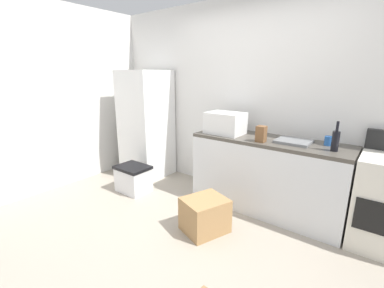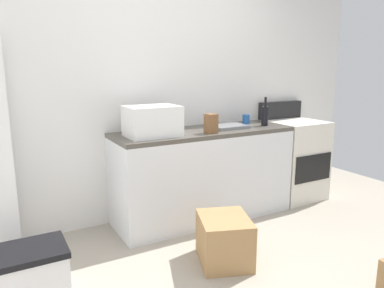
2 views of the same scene
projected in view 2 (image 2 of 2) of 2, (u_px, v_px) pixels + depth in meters
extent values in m
plane|color=#9E9384|center=(254.00, 283.00, 2.59)|extent=(6.00, 6.00, 0.00)
cube|color=silver|center=(160.00, 88.00, 3.64)|extent=(5.00, 0.10, 2.60)
cube|color=silver|center=(204.00, 176.00, 3.67)|extent=(1.80, 0.60, 0.86)
cube|color=#4C473F|center=(204.00, 132.00, 3.57)|extent=(1.80, 0.60, 0.04)
cube|color=silver|center=(293.00, 159.00, 4.25)|extent=(0.60, 0.60, 0.90)
cube|color=black|center=(313.00, 168.00, 3.99)|extent=(0.52, 0.02, 0.30)
cube|color=black|center=(280.00, 110.00, 4.35)|extent=(0.60, 0.08, 0.20)
cube|color=white|center=(152.00, 121.00, 3.22)|extent=(0.46, 0.34, 0.27)
cube|color=slate|center=(227.00, 126.00, 3.70)|extent=(0.36, 0.32, 0.03)
cylinder|color=black|center=(265.00, 116.00, 3.81)|extent=(0.07, 0.07, 0.20)
cylinder|color=black|center=(265.00, 102.00, 3.78)|extent=(0.03, 0.03, 0.10)
cylinder|color=#2659A5|center=(246.00, 119.00, 3.95)|extent=(0.08, 0.08, 0.10)
cube|color=brown|center=(211.00, 124.00, 3.38)|extent=(0.10, 0.10, 0.18)
cube|color=#A37A4C|center=(224.00, 240.00, 2.84)|extent=(0.51, 0.54, 0.37)
cube|color=silver|center=(31.00, 279.00, 2.34)|extent=(0.44, 0.34, 0.34)
cube|color=black|center=(28.00, 252.00, 2.30)|extent=(0.46, 0.36, 0.04)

